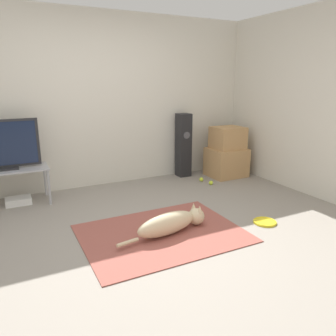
{
  "coord_description": "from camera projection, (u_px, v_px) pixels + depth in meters",
  "views": [
    {
      "loc": [
        -1.21,
        -2.77,
        1.58
      ],
      "look_at": [
        0.69,
        0.98,
        0.45
      ],
      "focal_mm": 35.0,
      "sensor_mm": 36.0,
      "label": 1
    }
  ],
  "objects": [
    {
      "name": "tv_stand",
      "position": [
        6.0,
        174.0,
        4.16
      ],
      "size": [
        1.01,
        0.47,
        0.49
      ],
      "color": "#A8A8AD",
      "rests_on": "ground_plane"
    },
    {
      "name": "floor_speaker",
      "position": [
        183.0,
        145.0,
        5.47
      ],
      "size": [
        0.21,
        0.21,
        1.05
      ],
      "color": "black",
      "rests_on": "ground_plane"
    },
    {
      "name": "tv",
      "position": [
        3.0,
        145.0,
        4.07
      ],
      "size": [
        0.86,
        0.2,
        0.63
      ],
      "color": "#232326",
      "rests_on": "tv_stand"
    },
    {
      "name": "tennis_ball_by_boxes",
      "position": [
        211.0,
        183.0,
        5.1
      ],
      "size": [
        0.07,
        0.07,
        0.07
      ],
      "color": "#C6E033",
      "rests_on": "ground_plane"
    },
    {
      "name": "wall_back",
      "position": [
        91.0,
        102.0,
        4.8
      ],
      "size": [
        8.0,
        0.06,
        2.55
      ],
      "color": "beige",
      "rests_on": "ground_plane"
    },
    {
      "name": "tennis_ball_near_speaker",
      "position": [
        201.0,
        179.0,
        5.27
      ],
      "size": [
        0.07,
        0.07,
        0.07
      ],
      "color": "#C6E033",
      "rests_on": "ground_plane"
    },
    {
      "name": "frisbee",
      "position": [
        265.0,
        222.0,
        3.74
      ],
      "size": [
        0.26,
        0.26,
        0.03
      ],
      "color": "yellow",
      "rests_on": "ground_plane"
    },
    {
      "name": "area_rug",
      "position": [
        162.0,
        233.0,
        3.48
      ],
      "size": [
        1.67,
        1.26,
        0.01
      ],
      "color": "#934C42",
      "rests_on": "ground_plane"
    },
    {
      "name": "cardboard_box_lower",
      "position": [
        226.0,
        162.0,
        5.54
      ],
      "size": [
        0.6,
        0.51,
        0.47
      ],
      "color": "tan",
      "rests_on": "ground_plane"
    },
    {
      "name": "cardboard_box_upper",
      "position": [
        228.0,
        138.0,
        5.44
      ],
      "size": [
        0.5,
        0.43,
        0.36
      ],
      "color": "tan",
      "rests_on": "cardboard_box_lower"
    },
    {
      "name": "game_console",
      "position": [
        18.0,
        201.0,
        4.31
      ],
      "size": [
        0.32,
        0.23,
        0.09
      ],
      "color": "white",
      "rests_on": "ground_plane"
    },
    {
      "name": "ground_plane",
      "position": [
        151.0,
        241.0,
        3.32
      ],
      "size": [
        12.0,
        12.0,
        0.0
      ],
      "primitive_type": "plane",
      "color": "gray"
    },
    {
      "name": "dog",
      "position": [
        172.0,
        223.0,
        3.46
      ],
      "size": [
        1.08,
        0.32,
        0.24
      ],
      "color": "beige",
      "rests_on": "area_rug"
    }
  ]
}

